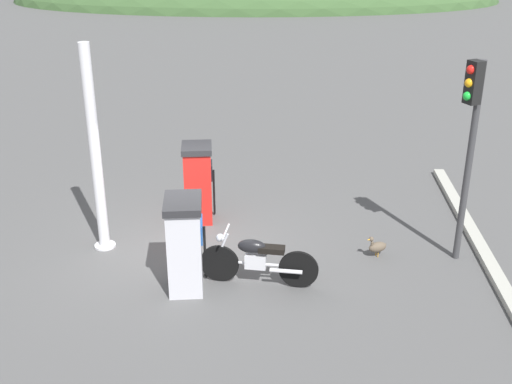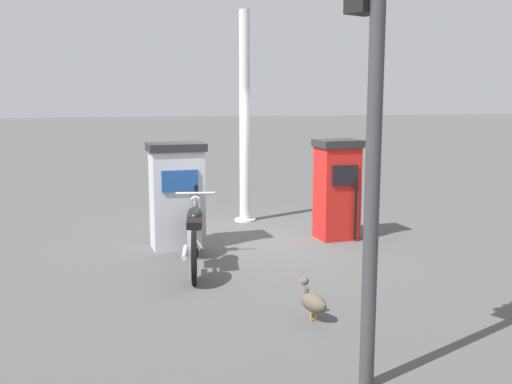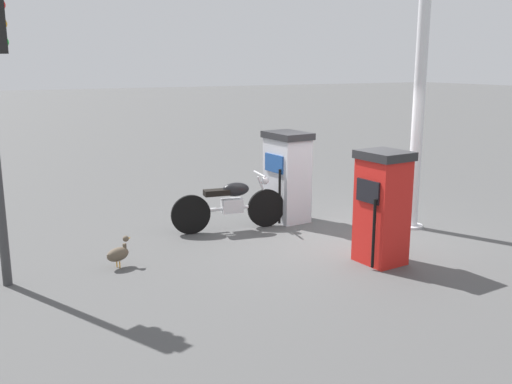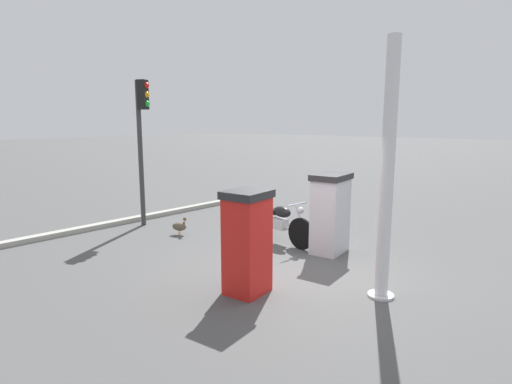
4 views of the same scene
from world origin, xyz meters
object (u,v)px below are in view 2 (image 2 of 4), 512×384
Objects in this scene: fuel_pump_far at (337,189)px; roadside_traffic_light at (368,73)px; wandering_duck at (313,302)px; canopy_support_pole at (245,122)px; motorcycle_near_pump at (195,234)px; fuel_pump_near at (177,195)px.

roadside_traffic_light is at bearing -18.80° from fuel_pump_far.
wandering_duck is 0.11× the size of canopy_support_pole.
wandering_duck is (3.43, -1.57, -0.62)m from fuel_pump_far.
motorcycle_near_pump is at bearing -64.59° from fuel_pump_far.
fuel_pump_near is 0.42× the size of canopy_support_pole.
roadside_traffic_light reaches higher than fuel_pump_near.
fuel_pump_far is at bearing 90.00° from fuel_pump_near.
canopy_support_pole reaches higher than wandering_duck.
motorcycle_near_pump is 2.44m from wandering_duck.
fuel_pump_far reaches higher than fuel_pump_near.
wandering_duck is 0.12× the size of roadside_traffic_light.
roadside_traffic_light is (4.83, 0.99, 1.69)m from fuel_pump_near.
wandering_duck is at bearing 17.19° from fuel_pump_near.
fuel_pump_far is 2.81m from motorcycle_near_pump.
roadside_traffic_light is 0.95× the size of canopy_support_pole.
canopy_support_pole is at bearing -145.50° from fuel_pump_far.
roadside_traffic_light is at bearing 11.61° from fuel_pump_near.
fuel_pump_near reaches higher than motorcycle_near_pump.
fuel_pump_far is 0.81× the size of motorcycle_near_pump.
fuel_pump_near is 2.48m from canopy_support_pole.
roadside_traffic_light reaches higher than motorcycle_near_pump.
fuel_pump_far is at bearing 161.20° from roadside_traffic_light.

